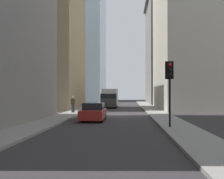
{
  "coord_description": "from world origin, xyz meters",
  "views": [
    {
      "loc": [
        -27.88,
        -1.37,
        2.18
      ],
      "look_at": [
        9.11,
        0.76,
        2.69
      ],
      "focal_mm": 44.93,
      "sensor_mm": 36.0,
      "label": 1
    }
  ],
  "objects_px": {
    "discarded_bottle": "(150,110)",
    "pedestrian": "(73,104)",
    "delivery_truck": "(110,98)",
    "sedan_red": "(93,112)",
    "traffic_light_foreground": "(170,78)"
  },
  "relations": [
    {
      "from": "discarded_bottle",
      "to": "pedestrian",
      "type": "bearing_deg",
      "value": 109.06
    },
    {
      "from": "delivery_truck",
      "to": "sedan_red",
      "type": "bearing_deg",
      "value": -180.0
    },
    {
      "from": "sedan_red",
      "to": "discarded_bottle",
      "type": "xyz_separation_m",
      "value": [
        10.38,
        -5.34,
        -0.42
      ]
    },
    {
      "from": "delivery_truck",
      "to": "sedan_red",
      "type": "xyz_separation_m",
      "value": [
        -19.99,
        -0.0,
        -0.8
      ]
    },
    {
      "from": "sedan_red",
      "to": "pedestrian",
      "type": "relative_size",
      "value": 2.49
    },
    {
      "from": "pedestrian",
      "to": "discarded_bottle",
      "type": "distance_m",
      "value": 9.01
    },
    {
      "from": "sedan_red",
      "to": "discarded_bottle",
      "type": "bearing_deg",
      "value": -27.24
    },
    {
      "from": "traffic_light_foreground",
      "to": "discarded_bottle",
      "type": "height_order",
      "value": "traffic_light_foreground"
    },
    {
      "from": "sedan_red",
      "to": "traffic_light_foreground",
      "type": "xyz_separation_m",
      "value": [
        -5.14,
        -5.3,
        2.43
      ]
    },
    {
      "from": "discarded_bottle",
      "to": "traffic_light_foreground",
      "type": "bearing_deg",
      "value": 179.84
    },
    {
      "from": "discarded_bottle",
      "to": "sedan_red",
      "type": "bearing_deg",
      "value": 152.76
    },
    {
      "from": "traffic_light_foreground",
      "to": "discarded_bottle",
      "type": "relative_size",
      "value": 14.87
    },
    {
      "from": "pedestrian",
      "to": "delivery_truck",
      "type": "bearing_deg",
      "value": -14.04
    },
    {
      "from": "traffic_light_foreground",
      "to": "pedestrian",
      "type": "bearing_deg",
      "value": 33.82
    },
    {
      "from": "traffic_light_foreground",
      "to": "pedestrian",
      "type": "height_order",
      "value": "traffic_light_foreground"
    }
  ]
}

